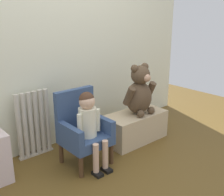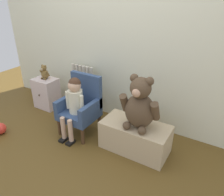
% 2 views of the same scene
% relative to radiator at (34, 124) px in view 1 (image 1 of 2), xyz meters
% --- Properties ---
extents(ground_plane, '(6.00, 6.00, 0.00)m').
position_rel_radiator_xyz_m(ground_plane, '(0.41, -0.98, -0.34)').
color(ground_plane, brown).
extents(back_wall, '(3.80, 0.05, 2.40)m').
position_rel_radiator_xyz_m(back_wall, '(0.41, 0.12, 0.86)').
color(back_wall, silver).
rests_on(back_wall, ground_plane).
extents(radiator, '(0.37, 0.05, 0.69)m').
position_rel_radiator_xyz_m(radiator, '(0.00, 0.00, 0.00)').
color(radiator, beige).
rests_on(radiator, ground_plane).
extents(child_armchair, '(0.42, 0.41, 0.73)m').
position_rel_radiator_xyz_m(child_armchair, '(0.30, -0.43, 0.01)').
color(child_armchair, '#344A72').
rests_on(child_armchair, ground_plane).
extents(child_figure, '(0.25, 0.35, 0.74)m').
position_rel_radiator_xyz_m(child_figure, '(0.30, -0.55, 0.14)').
color(child_figure, beige).
rests_on(child_figure, ground_plane).
extents(low_bench, '(0.74, 0.37, 0.33)m').
position_rel_radiator_xyz_m(low_bench, '(1.04, -0.42, -0.18)').
color(low_bench, tan).
rests_on(low_bench, ground_plane).
extents(large_teddy_bear, '(0.41, 0.29, 0.57)m').
position_rel_radiator_xyz_m(large_teddy_bear, '(1.08, -0.44, 0.24)').
color(large_teddy_bear, brown).
rests_on(large_teddy_bear, low_bench).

